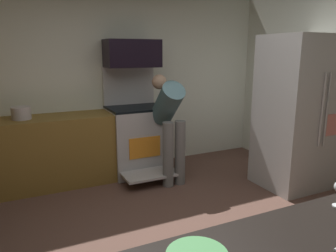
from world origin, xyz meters
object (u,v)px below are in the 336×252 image
Objects in this scene: microwave at (132,53)px; refrigerator at (298,113)px; stock_pot at (21,113)px; person_cook at (169,119)px; oven_range at (136,138)px.

refrigerator is (1.69, -1.40, -0.73)m from microwave.
stock_pot is at bearing 157.24° from refrigerator.
refrigerator is 1.35× the size of person_cook.
oven_range is at bearing 117.88° from person_cook.
oven_range is 1.53m from stock_pot.
microwave is at bearing 140.35° from refrigerator.
person_cook is at bearing 150.76° from refrigerator.
person_cook is at bearing -65.98° from microwave.
refrigerator is at bearing -22.76° from stock_pot.
microwave reaches higher than stock_pot.
stock_pot is (-3.15, 1.32, 0.03)m from refrigerator.
oven_range is 0.67m from person_cook.
stock_pot is at bearing 163.09° from person_cook.
oven_range is 2.18m from refrigerator.
person_cook is 6.18× the size of stock_pot.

